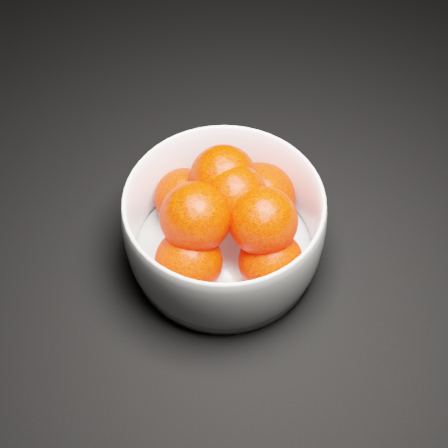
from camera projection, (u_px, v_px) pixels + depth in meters
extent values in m
cube|color=black|center=(13.00, 131.00, 0.78)|extent=(3.00, 3.00, 0.00)
cylinder|color=white|center=(224.00, 251.00, 0.67)|extent=(0.19, 0.19, 0.01)
sphere|color=#FF1900|center=(260.00, 198.00, 0.66)|extent=(0.08, 0.08, 0.08)
sphere|color=#FF1900|center=(185.00, 198.00, 0.66)|extent=(0.06, 0.06, 0.06)
sphere|color=#FF1900|center=(189.00, 262.00, 0.61)|extent=(0.07, 0.07, 0.07)
sphere|color=#FF1900|center=(271.00, 262.00, 0.61)|extent=(0.06, 0.06, 0.06)
sphere|color=#FF1900|center=(223.00, 179.00, 0.63)|extent=(0.07, 0.07, 0.07)
sphere|color=#FF1900|center=(196.00, 217.00, 0.60)|extent=(0.07, 0.07, 0.07)
sphere|color=#FF1900|center=(263.00, 221.00, 0.59)|extent=(0.07, 0.07, 0.07)
sphere|color=#FF1900|center=(235.00, 196.00, 0.61)|extent=(0.06, 0.06, 0.06)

